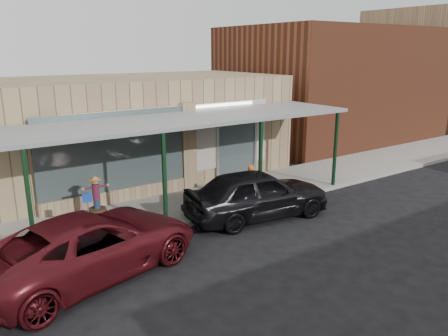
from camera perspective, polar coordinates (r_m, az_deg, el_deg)
ground at (r=12.64m, az=4.44°, el=-9.47°), size 120.00×120.00×0.00m
sidewalk at (r=15.36m, az=-4.03°, el=-4.60°), size 40.00×3.20×0.15m
storefront at (r=18.81m, az=-11.28°, el=5.17°), size 12.00×6.25×4.20m
awning at (r=14.60m, az=-4.17°, el=6.26°), size 12.00×3.00×3.04m
block_buildings_near at (r=20.39m, az=-7.46°, el=10.83°), size 61.00×8.00×8.00m
barrel_scarecrow at (r=14.11m, az=-16.27°, el=-4.63°), size 0.82×0.72×1.42m
barrel_pumpkin at (r=14.99m, az=-1.24°, el=-3.73°), size 0.63×0.63×0.72m
handicap_sign at (r=12.82m, az=-17.32°, el=-5.11°), size 0.26×0.09×1.27m
parked_sedan at (r=14.05m, az=4.35°, el=-3.36°), size 4.94×2.50×1.61m
car_maroon at (r=11.07m, az=-16.95°, el=-9.55°), size 5.88×3.75×1.51m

